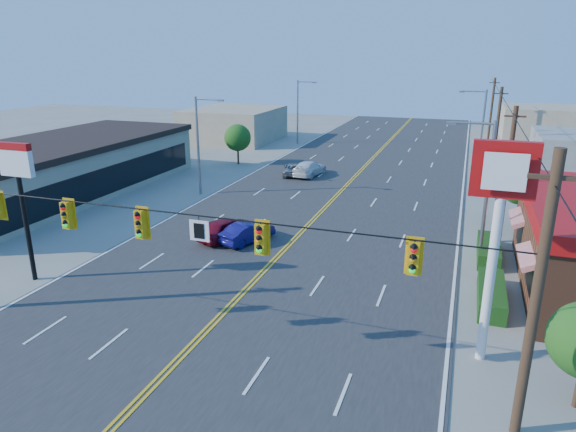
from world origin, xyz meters
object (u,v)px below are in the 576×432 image
(signal_span, at_px, (168,242))
(pizza_hut_sign, at_px, (20,183))
(kfc_pylon, at_px, (499,210))
(car_blue, at_px, (248,233))
(car_white, at_px, (309,169))
(car_magenta, at_px, (227,229))
(car_silver, at_px, (293,170))

(signal_span, xyz_separation_m, pizza_hut_sign, (-10.88, 4.00, 0.30))
(kfc_pylon, bearing_deg, signal_span, -160.22)
(car_blue, relative_size, car_white, 0.80)
(kfc_pylon, bearing_deg, car_blue, 147.57)
(signal_span, xyz_separation_m, car_magenta, (-3.97, 12.74, -4.18))
(pizza_hut_sign, relative_size, car_silver, 1.69)
(pizza_hut_sign, height_order, car_blue, pizza_hut_sign)
(car_magenta, height_order, car_silver, car_magenta)
(car_silver, bearing_deg, car_blue, 83.01)
(kfc_pylon, bearing_deg, car_silver, 122.02)
(signal_span, height_order, kfc_pylon, signal_span)
(signal_span, height_order, car_blue, signal_span)
(car_magenta, bearing_deg, car_blue, -163.45)
(pizza_hut_sign, distance_m, car_silver, 27.77)
(kfc_pylon, bearing_deg, car_magenta, 149.93)
(kfc_pylon, relative_size, car_white, 1.77)
(car_white, xyz_separation_m, car_silver, (-1.54, -0.30, -0.14))
(car_magenta, xyz_separation_m, car_white, (-0.18, 18.45, -0.01))
(pizza_hut_sign, distance_m, car_blue, 12.88)
(signal_span, relative_size, pizza_hut_sign, 3.55)
(signal_span, height_order, car_white, signal_span)
(car_magenta, height_order, car_white, car_magenta)
(car_blue, height_order, car_white, car_white)
(pizza_hut_sign, xyz_separation_m, car_magenta, (6.91, 8.74, -4.47))
(car_magenta, distance_m, car_silver, 18.23)
(kfc_pylon, relative_size, car_silver, 2.10)
(signal_span, distance_m, car_blue, 13.58)
(kfc_pylon, distance_m, car_silver, 32.18)
(kfc_pylon, xyz_separation_m, pizza_hut_sign, (-22.00, 0.00, -0.86))
(signal_span, height_order, car_magenta, signal_span)
(car_blue, bearing_deg, pizza_hut_sign, 66.61)
(pizza_hut_sign, bearing_deg, car_magenta, 51.69)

